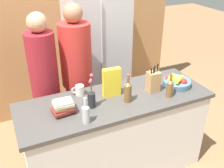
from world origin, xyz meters
TOP-DOWN VIEW (x-y plane):
  - ground_plane at (0.00, 0.00)m, footprint 14.00×14.00m
  - kitchen_island at (0.00, 0.00)m, footprint 1.89×0.67m
  - back_wall_wood at (0.00, 1.51)m, footprint 3.09×0.12m
  - refrigerator at (0.27, 1.15)m, footprint 0.75×0.63m
  - fruit_bowl at (0.70, -0.03)m, footprint 0.29×0.29m
  - knife_block at (0.40, -0.02)m, footprint 0.12×0.10m
  - flower_vase at (-0.26, -0.04)m, footprint 0.07×0.07m
  - cereal_box at (-0.01, 0.08)m, footprint 0.18×0.07m
  - coffee_mug at (-0.29, 0.22)m, footprint 0.13×0.09m
  - book_stack at (-0.52, -0.02)m, footprint 0.20×0.17m
  - bottle_oil at (0.49, -0.18)m, footprint 0.06×0.06m
  - bottle_vinegar at (-0.39, -0.24)m, footprint 0.06×0.06m
  - bottle_wine at (0.08, -0.09)m, footprint 0.07×0.07m
  - person_at_sink at (-0.55, 0.56)m, footprint 0.29×0.29m
  - person_in_blue at (-0.19, 0.61)m, footprint 0.34×0.34m

SIDE VIEW (x-z plane):
  - ground_plane at x=0.00m, z-range 0.00..0.00m
  - kitchen_island at x=0.00m, z-range 0.00..0.92m
  - fruit_bowl at x=0.70m, z-range 0.91..1.01m
  - person_at_sink at x=-0.55m, z-range 0.12..1.80m
  - coffee_mug at x=-0.29m, z-range 0.92..1.02m
  - person_in_blue at x=-0.19m, z-range 0.11..1.84m
  - book_stack at x=-0.52m, z-range 0.92..1.04m
  - refrigerator at x=0.27m, z-range 0.00..2.01m
  - bottle_vinegar at x=-0.39m, z-range 0.89..1.13m
  - bottle_oil at x=0.49m, z-range 0.89..1.13m
  - flower_vase at x=-0.26m, z-range 0.85..1.19m
  - knife_block at x=0.40m, z-range 0.88..1.17m
  - bottle_wine at x=0.08m, z-range 0.89..1.17m
  - cereal_box at x=-0.01m, z-range 0.92..1.20m
  - back_wall_wood at x=0.00m, z-range 0.00..2.60m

